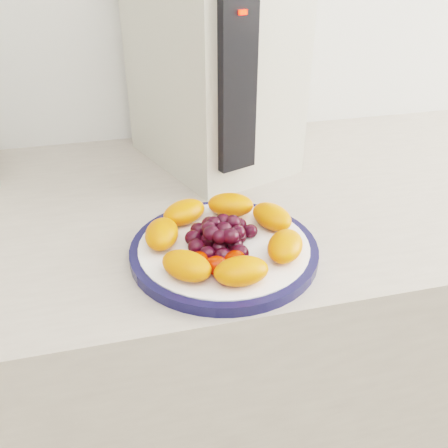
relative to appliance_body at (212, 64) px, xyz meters
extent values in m
cube|color=#AB9E8F|center=(-0.10, -0.16, -0.63)|extent=(3.50, 0.60, 0.90)
cube|color=#967056|center=(-0.10, -0.16, -0.66)|extent=(3.48, 0.58, 0.84)
cylinder|color=#111339|center=(-0.06, -0.32, -0.17)|extent=(0.26, 0.26, 0.01)
cylinder|color=white|center=(-0.06, -0.32, -0.17)|extent=(0.23, 0.23, 0.02)
cube|color=#B9B3A2|center=(0.00, 0.00, 0.00)|extent=(0.29, 0.34, 0.36)
cube|color=black|center=(0.00, -0.16, 0.01)|extent=(0.06, 0.04, 0.27)
cube|color=#FF0C05|center=(0.01, -0.17, 0.11)|extent=(0.01, 0.01, 0.01)
ellipsoid|color=#F7510A|center=(0.02, -0.29, -0.15)|extent=(0.07, 0.08, 0.03)
ellipsoid|color=#F7510A|center=(-0.03, -0.25, -0.15)|extent=(0.08, 0.07, 0.03)
ellipsoid|color=#F7510A|center=(-0.10, -0.25, -0.15)|extent=(0.08, 0.07, 0.03)
ellipsoid|color=#F7510A|center=(-0.14, -0.30, -0.15)|extent=(0.06, 0.08, 0.03)
ellipsoid|color=#F7510A|center=(-0.12, -0.38, -0.15)|extent=(0.08, 0.08, 0.03)
ellipsoid|color=#F7510A|center=(-0.06, -0.41, -0.15)|extent=(0.07, 0.04, 0.03)
ellipsoid|color=#F7510A|center=(0.01, -0.37, -0.15)|extent=(0.07, 0.08, 0.03)
ellipsoid|color=black|center=(-0.06, -0.32, -0.15)|extent=(0.02, 0.02, 0.02)
ellipsoid|color=black|center=(-0.04, -0.32, -0.15)|extent=(0.02, 0.02, 0.02)
ellipsoid|color=black|center=(-0.05, -0.30, -0.15)|extent=(0.02, 0.02, 0.02)
ellipsoid|color=black|center=(-0.07, -0.30, -0.15)|extent=(0.02, 0.02, 0.02)
ellipsoid|color=black|center=(-0.08, -0.32, -0.15)|extent=(0.02, 0.02, 0.02)
ellipsoid|color=black|center=(-0.07, -0.34, -0.15)|extent=(0.02, 0.02, 0.02)
ellipsoid|color=black|center=(-0.05, -0.34, -0.15)|extent=(0.02, 0.02, 0.02)
ellipsoid|color=black|center=(-0.02, -0.31, -0.15)|extent=(0.02, 0.02, 0.02)
ellipsoid|color=black|center=(-0.03, -0.29, -0.15)|extent=(0.02, 0.02, 0.02)
ellipsoid|color=black|center=(-0.05, -0.28, -0.15)|extent=(0.02, 0.02, 0.02)
ellipsoid|color=black|center=(-0.07, -0.28, -0.15)|extent=(0.02, 0.02, 0.02)
ellipsoid|color=black|center=(-0.09, -0.29, -0.15)|extent=(0.02, 0.02, 0.02)
ellipsoid|color=black|center=(-0.10, -0.31, -0.15)|extent=(0.02, 0.02, 0.02)
ellipsoid|color=black|center=(-0.10, -0.33, -0.15)|extent=(0.02, 0.02, 0.02)
ellipsoid|color=black|center=(-0.09, -0.35, -0.15)|extent=(0.02, 0.02, 0.02)
ellipsoid|color=black|center=(-0.07, -0.36, -0.15)|extent=(0.02, 0.02, 0.02)
ellipsoid|color=black|center=(-0.05, -0.36, -0.15)|extent=(0.02, 0.02, 0.02)
ellipsoid|color=black|center=(-0.06, -0.32, -0.14)|extent=(0.02, 0.02, 0.02)
ellipsoid|color=black|center=(-0.04, -0.31, -0.14)|extent=(0.02, 0.02, 0.02)
ellipsoid|color=black|center=(-0.05, -0.30, -0.14)|extent=(0.02, 0.02, 0.02)
ellipsoid|color=black|center=(-0.07, -0.31, -0.14)|extent=(0.02, 0.02, 0.02)
ellipsoid|color=black|center=(-0.08, -0.32, -0.14)|extent=(0.02, 0.02, 0.02)
ellipsoid|color=black|center=(-0.08, -0.33, -0.14)|extent=(0.02, 0.02, 0.02)
ellipsoid|color=black|center=(-0.07, -0.34, -0.14)|extent=(0.02, 0.02, 0.02)
ellipsoid|color=black|center=(-0.05, -0.34, -0.14)|extent=(0.02, 0.02, 0.02)
ellipsoid|color=black|center=(-0.04, -0.34, -0.14)|extent=(0.02, 0.02, 0.02)
ellipsoid|color=red|center=(-0.08, -0.38, -0.15)|extent=(0.03, 0.03, 0.02)
ellipsoid|color=red|center=(-0.06, -0.38, -0.15)|extent=(0.04, 0.04, 0.02)
ellipsoid|color=red|center=(-0.07, -0.40, -0.15)|extent=(0.04, 0.04, 0.02)
ellipsoid|color=red|center=(-0.10, -0.37, -0.15)|extent=(0.04, 0.04, 0.02)
camera|label=1|loc=(-0.19, -0.87, 0.21)|focal=40.00mm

